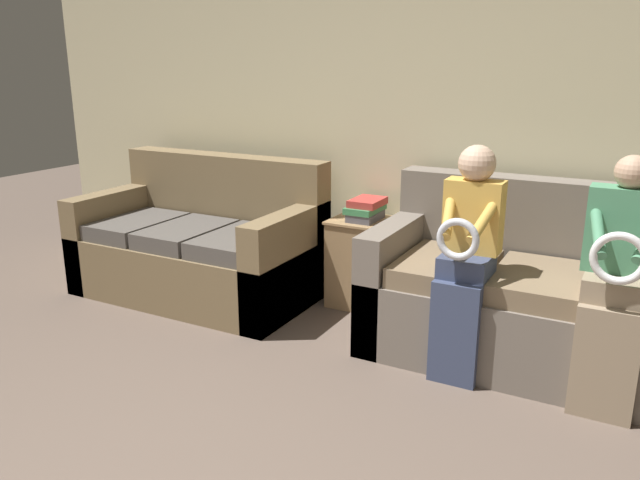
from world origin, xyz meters
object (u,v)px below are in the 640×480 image
object	(u,v)px
couch_main	(544,301)
child_left_seated	(467,252)
couch_side	(201,248)
book_stack	(366,209)
child_right_seated	(617,278)
side_shelf	(364,261)

from	to	relation	value
couch_main	child_left_seated	world-z (taller)	child_left_seated
couch_side	book_stack	distance (m)	1.22
child_right_seated	couch_main	bearing A→B (deg)	132.81
child_left_seated	book_stack	size ratio (longest dim) A/B	3.99
couch_side	child_right_seated	size ratio (longest dim) A/B	1.37
couch_main	side_shelf	distance (m)	1.25
book_stack	child_left_seated	bearing A→B (deg)	-37.31
couch_side	child_left_seated	xyz separation A→B (m)	(1.98, -0.31, 0.34)
side_shelf	couch_main	bearing A→B (deg)	-12.66
child_left_seated	child_right_seated	bearing A→B (deg)	-0.39
child_left_seated	book_stack	distance (m)	1.08
child_right_seated	side_shelf	distance (m)	1.74
couch_main	couch_side	bearing A→B (deg)	-178.42
child_left_seated	child_right_seated	xyz separation A→B (m)	(0.70, -0.00, -0.02)
side_shelf	book_stack	bearing A→B (deg)	24.79
side_shelf	child_left_seated	bearing A→B (deg)	-36.90
side_shelf	book_stack	distance (m)	0.36
couch_side	child_left_seated	world-z (taller)	child_left_seated
couch_main	side_shelf	bearing A→B (deg)	167.34
couch_main	side_shelf	world-z (taller)	couch_main
child_right_seated	side_shelf	bearing A→B (deg)	157.38
couch_main	child_right_seated	xyz separation A→B (m)	(0.35, -0.38, 0.32)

